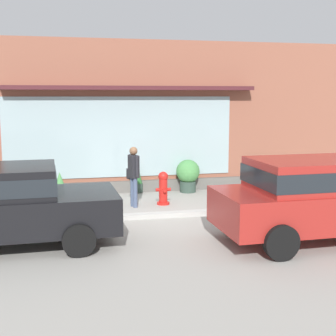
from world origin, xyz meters
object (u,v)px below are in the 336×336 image
at_px(pedestrian_with_handbag, 133,172).
at_px(parked_car_black, 0,202).
at_px(potted_plant_window_right, 60,186).
at_px(parked_car_red, 316,195).
at_px(fire_hydrant, 163,188).
at_px(potted_plant_window_center, 137,178).
at_px(potted_plant_low_front, 263,176).
at_px(potted_plant_corner_tall, 188,174).

height_order(pedestrian_with_handbag, parked_car_black, pedestrian_with_handbag).
bearing_deg(potted_plant_window_right, parked_car_black, -105.06).
bearing_deg(parked_car_red, fire_hydrant, 119.89).
relative_size(fire_hydrant, potted_plant_window_center, 0.97).
relative_size(parked_car_black, potted_plant_window_center, 4.71).
distance_m(parked_car_black, potted_plant_window_right, 4.34).
height_order(fire_hydrant, parked_car_black, parked_car_black).
distance_m(parked_car_black, potted_plant_window_center, 5.76).
bearing_deg(potted_plant_window_center, potted_plant_low_front, -3.34).
bearing_deg(potted_plant_window_right, potted_plant_corner_tall, 3.24).
relative_size(potted_plant_window_center, potted_plant_window_right, 1.18).
relative_size(fire_hydrant, potted_plant_corner_tall, 0.90).
relative_size(pedestrian_with_handbag, potted_plant_corner_tall, 1.60).
xyz_separation_m(pedestrian_with_handbag, potted_plant_window_right, (-1.91, 1.36, -0.55)).
xyz_separation_m(parked_car_red, potted_plant_window_center, (-2.76, 5.59, -0.50)).
distance_m(parked_car_red, potted_plant_corner_tall, 5.50).
bearing_deg(pedestrian_with_handbag, potted_plant_low_front, -85.97).
bearing_deg(potted_plant_corner_tall, fire_hydrant, -126.38).
xyz_separation_m(fire_hydrant, pedestrian_with_handbag, (-0.82, -0.09, 0.47)).
distance_m(potted_plant_window_center, potted_plant_corner_tall, 1.55).
bearing_deg(fire_hydrant, potted_plant_corner_tall, 53.62).
bearing_deg(parked_car_red, parked_car_black, 169.99).
bearing_deg(parked_car_black, potted_plant_window_right, 73.33).
height_order(pedestrian_with_handbag, potted_plant_low_front, pedestrian_with_handbag).
bearing_deg(potted_plant_window_center, potted_plant_corner_tall, -9.18).
xyz_separation_m(fire_hydrant, potted_plant_low_front, (3.55, 1.49, -0.05)).
bearing_deg(fire_hydrant, potted_plant_window_right, 155.17).
distance_m(fire_hydrant, pedestrian_with_handbag, 0.95).
bearing_deg(potted_plant_corner_tall, parked_car_red, -77.05).
relative_size(parked_car_black, potted_plant_low_front, 5.95).
height_order(fire_hydrant, potted_plant_corner_tall, potted_plant_corner_tall).
bearing_deg(potted_plant_window_center, parked_car_black, -126.44).
xyz_separation_m(pedestrian_with_handbag, potted_plant_window_center, (0.39, 1.82, -0.48)).
bearing_deg(potted_plant_low_front, pedestrian_with_handbag, -160.03).
relative_size(parked_car_red, potted_plant_corner_tall, 4.22).
relative_size(parked_car_red, parked_car_black, 0.96).
relative_size(pedestrian_with_handbag, potted_plant_window_right, 2.03).
bearing_deg(potted_plant_window_center, fire_hydrant, -75.78).
bearing_deg(potted_plant_corner_tall, pedestrian_with_handbag, -140.58).
xyz_separation_m(pedestrian_with_handbag, parked_car_red, (3.14, -3.77, 0.02)).
xyz_separation_m(pedestrian_with_handbag, parked_car_black, (-3.03, -2.80, -0.03)).
relative_size(pedestrian_with_handbag, parked_car_red, 0.38).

